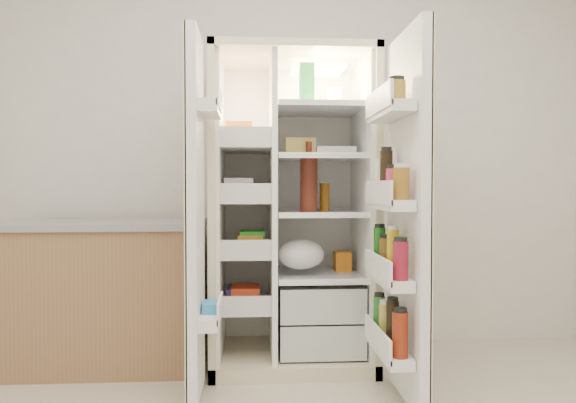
{
  "coord_description": "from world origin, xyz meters",
  "views": [
    {
      "loc": [
        -0.19,
        -1.57,
        1.03
      ],
      "look_at": [
        -0.01,
        1.25,
        0.96
      ],
      "focal_mm": 34.0,
      "sensor_mm": 36.0,
      "label": 1
    }
  ],
  "objects": [
    {
      "name": "wall_back",
      "position": [
        0.0,
        2.0,
        1.35
      ],
      "size": [
        4.0,
        0.02,
        2.7
      ],
      "primitive_type": "cube",
      "color": "silver",
      "rests_on": "floor"
    },
    {
      "name": "freezer_door",
      "position": [
        -0.46,
        1.05,
        0.89
      ],
      "size": [
        0.15,
        0.4,
        1.72
      ],
      "color": "white",
      "rests_on": "floor"
    },
    {
      "name": "fridge_door",
      "position": [
        0.52,
        0.96,
        0.87
      ],
      "size": [
        0.17,
        0.58,
        1.72
      ],
      "color": "white",
      "rests_on": "floor"
    },
    {
      "name": "refrigerator",
      "position": [
        0.05,
        1.65,
        0.74
      ],
      "size": [
        0.92,
        0.7,
        1.8
      ],
      "color": "beige",
      "rests_on": "floor"
    },
    {
      "name": "kitchen_counter",
      "position": [
        -1.05,
        1.62,
        0.42
      ],
      "size": [
        1.15,
        0.61,
        0.83
      ],
      "color": "#906A48",
      "rests_on": "floor"
    }
  ]
}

